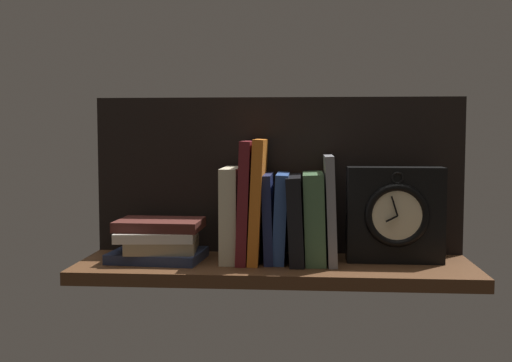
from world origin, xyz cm
name	(u,v)px	position (x,y,z in cm)	size (l,w,h in cm)	color
ground_plane	(275,269)	(0.00, 0.00, -1.25)	(77.64, 23.54, 2.50)	#4C2D19
back_panel	(277,175)	(0.00, 11.17, 16.49)	(77.64, 1.20, 32.99)	black
book_cream_twain	(231,214)	(-8.85, 2.33, 9.30)	(3.33, 13.72, 18.59)	beige
book_maroon_dawkins	(246,201)	(-5.86, 2.33, 11.95)	(2.05, 15.51, 23.89)	maroon
book_orange_pandolfini	(258,200)	(-3.49, 2.33, 12.12)	(2.08, 15.17, 24.24)	orange
book_navy_bierce	(269,217)	(-1.27, 2.33, 8.67)	(1.77, 13.17, 17.34)	#192147
book_blue_modern	(281,217)	(1.13, 2.33, 8.72)	(2.41, 12.62, 17.45)	#2D4C8E
book_black_skeptic	(296,218)	(4.04, 2.33, 8.52)	(2.83, 16.48, 17.03)	black
book_green_romantic	(314,217)	(7.73, 2.33, 8.79)	(3.94, 14.62, 17.59)	#476B44
book_gray_chess	(330,209)	(10.85, 2.33, 10.55)	(1.71, 15.25, 21.10)	gray
framed_clock	(395,214)	(23.61, 2.74, 9.44)	(18.81, 7.34, 18.81)	black
book_stack_side	(159,240)	(-23.24, 0.91, 3.97)	(19.03, 15.02, 8.18)	#232D4C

